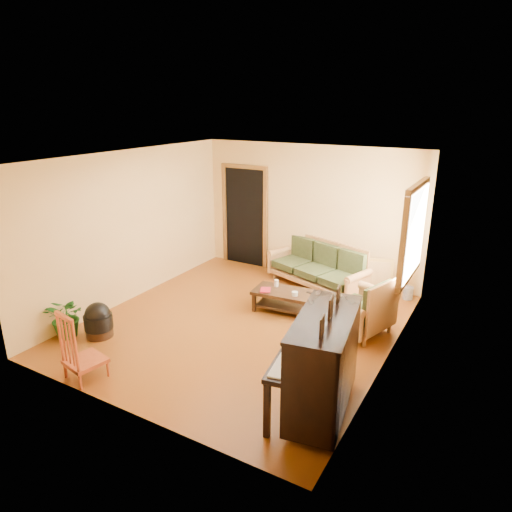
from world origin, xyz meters
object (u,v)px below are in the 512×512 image
Objects in this scene: sofa at (317,266)px; red_chair at (83,344)px; potted_plant at (67,317)px; armchair at (361,304)px; ceramic_crock at (408,293)px; footstool at (99,324)px; piano at (323,366)px; coffee_table at (284,301)px.

red_chair is (-1.38, -4.25, 0.04)m from sofa.
potted_plant is at bearing -105.51° from sofa.
ceramic_crock is (0.37, 1.63, -0.35)m from armchair.
ceramic_crock is at bearing 44.86° from footstool.
potted_plant is at bearing -147.43° from footstool.
armchair is 3.94m from red_chair.
footstool is at bearing 170.37° from piano.
piano is (0.22, -2.09, 0.14)m from armchair.
red_chair is (-1.31, -2.99, 0.29)m from coffee_table.
piano is at bearing -48.09° from sofa.
armchair is 3.94m from footstool.
footstool is 0.65× the size of potted_plant.
ceramic_crock is (1.71, 1.55, -0.07)m from coffee_table.
ceramic_crock is at bearing 43.90° from potted_plant.
ceramic_crock is (1.64, 0.29, -0.31)m from sofa.
armchair is 0.68× the size of piano.
red_chair is 1.45× the size of potted_plant.
sofa is 1.98× the size of coffee_table.
ceramic_crock is at bearing 28.43° from sofa.
sofa is 1.28m from coffee_table.
coffee_table is 1.54× the size of potted_plant.
piano reaches higher than footstool.
armchair reaches higher than sofa.
piano is 1.45× the size of red_chair.
red_chair is at bearing -89.58° from sofa.
coffee_table is at bearing 77.77° from red_chair.
coffee_table is 0.74× the size of piano.
ceramic_crock is at bearing 42.17° from coffee_table.
armchair is (1.27, -1.34, 0.04)m from sofa.
footstool is at bearing -129.64° from armchair.
coffee_table is 3.28m from red_chair.
potted_plant is at bearing -129.56° from armchair.
sofa is 8.85× the size of ceramic_crock.
red_chair is 5.46m from ceramic_crock.
armchair is at bearing 31.76° from footstool.
red_chair reaches higher than ceramic_crock.
red_chair is at bearing -123.62° from ceramic_crock.
sofa is 3.74m from piano.
sofa is 1.46× the size of piano.
footstool is (-3.35, -2.07, -0.26)m from armchair.
potted_plant is at bearing -136.10° from ceramic_crock.
potted_plant is (-2.45, -3.64, -0.10)m from sofa.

